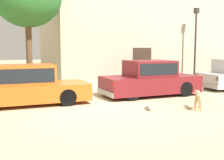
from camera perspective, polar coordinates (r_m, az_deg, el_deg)
name	(u,v)px	position (r m, az deg, el deg)	size (l,w,h in m)	color
ground_plane	(94,106)	(10.11, -3.69, -5.40)	(80.00, 80.00, 0.00)	tan
parked_sedan_nearest	(26,85)	(10.72, -17.26, -1.02)	(4.73, 1.87, 1.49)	#D15619
parked_sedan_second	(150,78)	(12.34, 7.82, 0.32)	(4.41, 1.85, 1.55)	maroon
apartment_block	(143,7)	(18.90, 6.47, 14.70)	(12.45, 6.67, 9.52)	#BCB299
stray_dog_spotted	(198,97)	(9.94, 17.25, -3.44)	(0.61, 0.86, 0.66)	tan
stray_cat	(149,108)	(9.57, 7.52, -5.64)	(0.31, 0.63, 0.16)	gray
street_lamp	(196,37)	(15.89, 16.80, 8.41)	(0.22, 0.22, 4.22)	#2D2B28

